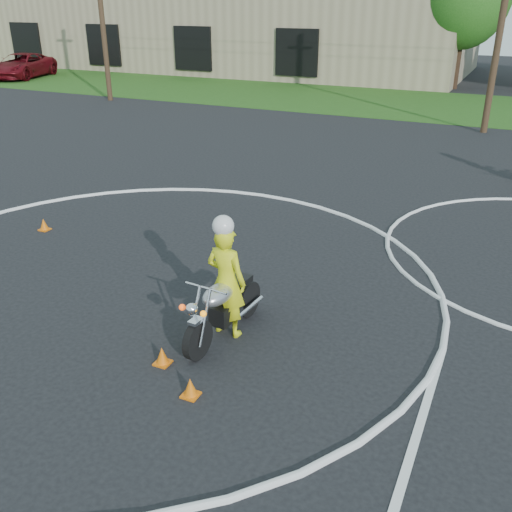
% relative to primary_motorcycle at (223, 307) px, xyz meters
% --- Properties ---
extents(ground, '(120.00, 120.00, 0.00)m').
position_rel_primary_motorcycle_xyz_m(ground, '(-2.55, -1.82, -0.57)').
color(ground, black).
rests_on(ground, ground).
extents(grass_strip, '(120.00, 10.00, 0.02)m').
position_rel_primary_motorcycle_xyz_m(grass_strip, '(-2.55, 25.18, -0.56)').
color(grass_strip, '#1E4714').
rests_on(grass_strip, ground).
extents(course_markings, '(19.05, 19.05, 0.12)m').
position_rel_primary_motorcycle_xyz_m(course_markings, '(-0.38, 2.53, -0.56)').
color(course_markings, silver).
rests_on(course_markings, ground).
extents(primary_motorcycle, '(0.78, 2.22, 1.17)m').
position_rel_primary_motorcycle_xyz_m(primary_motorcycle, '(0.00, 0.00, 0.00)').
color(primary_motorcycle, black).
rests_on(primary_motorcycle, ground).
extents(rider_primary_grp, '(0.75, 0.53, 2.16)m').
position_rel_primary_motorcycle_xyz_m(rider_primary_grp, '(-0.00, 0.14, 0.48)').
color(rider_primary_grp, yellow).
rests_on(rider_primary_grp, ground).
extents(pickup_grp, '(4.37, 6.64, 1.70)m').
position_rel_primary_motorcycle_xyz_m(pickup_grp, '(-29.65, 24.52, 0.28)').
color(pickup_grp, '#5D0A12').
rests_on(pickup_grp, ground).
extents(traffic_cones, '(17.41, 11.74, 0.30)m').
position_rel_primary_motorcycle_xyz_m(traffic_cones, '(1.95, 2.07, -0.43)').
color(traffic_cones, orange).
rests_on(traffic_cones, ground).
extents(warehouse, '(41.00, 17.00, 8.30)m').
position_rel_primary_motorcycle_xyz_m(warehouse, '(-20.55, 38.17, 3.59)').
color(warehouse, tan).
rests_on(warehouse, ground).
extents(utility_poles, '(41.60, 1.12, 10.00)m').
position_rel_primary_motorcycle_xyz_m(utility_poles, '(2.45, 19.18, 4.63)').
color(utility_poles, '#473321').
rests_on(utility_poles, ground).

